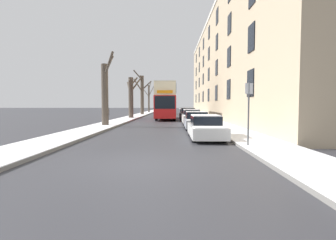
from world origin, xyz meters
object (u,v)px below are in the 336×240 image
Objects in this scene: bare_tree_left_2 at (142,94)px; pedestrian_left_sidewalk at (108,114)px; double_decker_bus at (166,100)px; oncoming_van at (164,107)px; bare_tree_left_0 at (105,92)px; parked_car_0 at (206,128)px; bare_tree_left_3 at (149,98)px; parked_car_2 at (192,117)px; parked_car_3 at (188,115)px; parked_car_4 at (186,114)px; street_sign_post at (248,111)px; bare_tree_left_1 at (131,96)px; parked_car_1 at (196,121)px.

pedestrian_left_sidewalk is (-0.80, -21.88, -2.96)m from bare_tree_left_2.
oncoming_van is at bearing 92.80° from double_decker_bus.
bare_tree_left_2 is at bearing -3.73° from pedestrian_left_sidewalk.
bare_tree_left_2 is (0.06, 25.47, 0.96)m from bare_tree_left_0.
bare_tree_left_2 is 1.85× the size of parked_car_0.
bare_tree_left_3 is 1.57× the size of parked_car_2.
double_decker_bus is (4.70, -26.90, -0.92)m from bare_tree_left_3.
oncoming_van is at bearing 53.53° from bare_tree_left_2.
bare_tree_left_2 is at bearing 114.08° from parked_car_3.
double_decker_bus is 2.53× the size of parked_car_4.
pedestrian_left_sidewalk is 17.48m from street_sign_post.
bare_tree_left_1 is 16.86m from parked_car_1.
bare_tree_left_0 is 12.56m from double_decker_bus.
oncoming_van is at bearing 96.25° from parked_car_1.
parked_car_0 is 14.03m from pedestrian_left_sidewalk.
parked_car_2 is at bearing -72.74° from double_decker_bus.
parked_car_2 is at bearing 95.51° from street_sign_post.
parked_car_3 is at bearing -90.00° from parked_car_4.
bare_tree_left_2 is 6.90m from oncoming_van.
parked_car_1 is (2.66, -13.73, -1.90)m from double_decker_bus.
bare_tree_left_0 is at bearing 128.59° from street_sign_post.
parked_car_2 is (0.00, 10.84, 0.06)m from parked_car_0.
oncoming_van is at bearing 95.34° from parked_car_0.
parked_car_2 is (7.39, -22.42, -3.23)m from bare_tree_left_2.
street_sign_post is at bearing -70.00° from bare_tree_left_1.
parked_car_2 reaches higher than parked_car_1.
street_sign_post is (1.36, -8.90, 0.95)m from parked_car_1.
parked_car_3 is at bearing -76.03° from bare_tree_left_3.
oncoming_van reaches higher than pedestrian_left_sidewalk.
bare_tree_left_1 is at bearing 151.83° from parked_car_3.
parked_car_0 is at bearing -84.66° from oncoming_van.
parked_car_4 is (2.66, 3.23, -1.92)m from double_decker_bus.
parked_car_3 is 22.00m from oncoming_van.
bare_tree_left_2 reaches higher than double_decker_bus.
double_decker_bus is at bearing -129.39° from parked_car_4.
pedestrian_left_sidewalk is (-8.19, -11.24, 0.33)m from parked_car_4.
pedestrian_left_sidewalk is at bearing 176.20° from parked_car_2.
parked_car_2 is 2.59× the size of pedestrian_left_sidewalk.
bare_tree_left_2 is 2.05× the size of parked_car_3.
bare_tree_left_3 is 46.95m from parked_car_0.
bare_tree_left_2 reaches higher than bare_tree_left_3.
bare_tree_left_2 is 2.00× the size of parked_car_4.
bare_tree_left_2 is 4.77× the size of pedestrian_left_sidewalk.
parked_car_2 is 8.22m from pedestrian_left_sidewalk.
parked_car_2 is at bearing 90.00° from parked_car_1.
bare_tree_left_1 is at bearing 116.09° from parked_car_1.
bare_tree_left_3 is 36.31m from parked_car_2.
parked_car_1 is 32.96m from oncoming_van.
pedestrian_left_sidewalk reaches higher than parked_car_4.
parked_car_3 is at bearing -45.19° from double_decker_bus.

